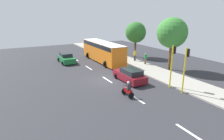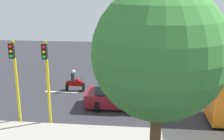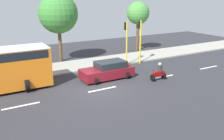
# 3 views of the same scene
# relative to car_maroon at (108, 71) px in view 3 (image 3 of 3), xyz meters

# --- Properties ---
(ground_plane) EXTENTS (40.00, 60.00, 0.10)m
(ground_plane) POSITION_rel_car_maroon_xyz_m (-2.09, 1.62, -0.76)
(ground_plane) COLOR #2D2D33
(sidewalk) EXTENTS (4.00, 60.00, 0.15)m
(sidewalk) POSITION_rel_car_maroon_xyz_m (4.91, 1.62, -0.64)
(sidewalk) COLOR #9E998E
(sidewalk) RESTS_ON ground
(lane_stripe_far_north) EXTENTS (0.20, 2.40, 0.01)m
(lane_stripe_far_north) POSITION_rel_car_maroon_xyz_m (-2.09, -10.38, -0.71)
(lane_stripe_far_north) COLOR white
(lane_stripe_far_north) RESTS_ON ground
(lane_stripe_north) EXTENTS (0.20, 2.40, 0.01)m
(lane_stripe_north) POSITION_rel_car_maroon_xyz_m (-2.09, -4.38, -0.71)
(lane_stripe_north) COLOR white
(lane_stripe_north) RESTS_ON ground
(lane_stripe_mid) EXTENTS (0.20, 2.40, 0.01)m
(lane_stripe_mid) POSITION_rel_car_maroon_xyz_m (-2.09, 1.62, -0.71)
(lane_stripe_mid) COLOR white
(lane_stripe_mid) RESTS_ON ground
(lane_stripe_south) EXTENTS (0.20, 2.40, 0.01)m
(lane_stripe_south) POSITION_rel_car_maroon_xyz_m (-2.09, 7.62, -0.71)
(lane_stripe_south) COLOR white
(lane_stripe_south) RESTS_ON ground
(car_maroon) EXTENTS (2.33, 4.55, 1.52)m
(car_maroon) POSITION_rel_car_maroon_xyz_m (0.00, 0.00, 0.00)
(car_maroon) COLOR maroon
(car_maroon) RESTS_ON ground
(motorcycle) EXTENTS (0.60, 1.30, 1.53)m
(motorcycle) POSITION_rel_car_maroon_xyz_m (-2.53, -3.53, -0.07)
(motorcycle) COLOR black
(motorcycle) RESTS_ON ground
(pedestrian_near_signal) EXTENTS (0.40, 0.24, 1.69)m
(pedestrian_near_signal) POSITION_rel_car_maroon_xyz_m (6.09, 7.79, 0.35)
(pedestrian_near_signal) COLOR #3F3F3F
(pedestrian_near_signal) RESTS_ON sidewalk
(pedestrian_by_tree) EXTENTS (0.40, 0.24, 1.69)m
(pedestrian_by_tree) POSITION_rel_car_maroon_xyz_m (6.22, 5.17, 0.35)
(pedestrian_by_tree) COLOR #72604C
(pedestrian_by_tree) RESTS_ON sidewalk
(traffic_light_corner) EXTENTS (0.49, 0.24, 4.50)m
(traffic_light_corner) POSITION_rel_car_maroon_xyz_m (2.75, -3.66, 2.22)
(traffic_light_corner) COLOR yellow
(traffic_light_corner) RESTS_ON ground
(traffic_light_midblock) EXTENTS (0.49, 0.24, 4.50)m
(traffic_light_midblock) POSITION_rel_car_maroon_xyz_m (2.75, -5.35, 2.22)
(traffic_light_midblock) COLOR yellow
(traffic_light_midblock) RESTS_ON ground
(street_tree_south) EXTENTS (2.83, 2.83, 6.23)m
(street_tree_south) POSITION_rel_car_maroon_xyz_m (7.96, -8.79, 4.04)
(street_tree_south) COLOR brown
(street_tree_south) RESTS_ON ground
(street_tree_north) EXTENTS (4.09, 4.09, 7.15)m
(street_tree_north) POSITION_rel_car_maroon_xyz_m (7.67, 1.59, 4.36)
(street_tree_north) COLOR brown
(street_tree_north) RESTS_ON ground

